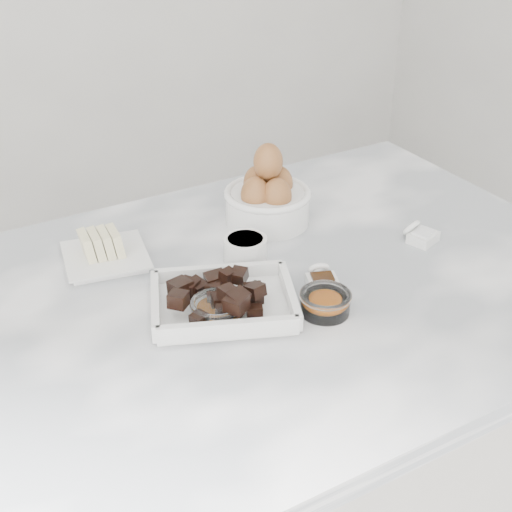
{
  "coord_description": "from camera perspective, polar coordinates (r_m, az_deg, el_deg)",
  "views": [
    {
      "loc": [
        -0.48,
        -0.84,
        1.58
      ],
      "look_at": [
        0.02,
        0.03,
        0.98
      ],
      "focal_mm": 50.0,
      "sensor_mm": 36.0,
      "label": 1
    }
  ],
  "objects": [
    {
      "name": "salt_spoon",
      "position": [
        1.32,
        13.0,
        1.68
      ],
      "size": [
        0.06,
        0.07,
        0.04
      ],
      "color": "white",
      "rests_on": "marble_slab"
    },
    {
      "name": "egg_bowl",
      "position": [
        1.34,
        0.91,
        4.71
      ],
      "size": [
        0.16,
        0.16,
        0.16
      ],
      "color": "white",
      "rests_on": "marble_slab"
    },
    {
      "name": "butter_plate",
      "position": [
        1.25,
        -12.1,
        0.37
      ],
      "size": [
        0.16,
        0.16,
        0.06
      ],
      "color": "white",
      "rests_on": "marble_slab"
    },
    {
      "name": "vanilla_spoon",
      "position": [
        1.17,
        5.25,
        -1.81
      ],
      "size": [
        0.06,
        0.07,
        0.04
      ],
      "color": "white",
      "rests_on": "marble_slab"
    },
    {
      "name": "chocolate_dish",
      "position": [
        1.1,
        -2.63,
        -3.37
      ],
      "size": [
        0.27,
        0.24,
        0.06
      ],
      "color": "white",
      "rests_on": "marble_slab"
    },
    {
      "name": "marble_slab",
      "position": [
        1.17,
        -0.12,
        -3.43
      ],
      "size": [
        1.2,
        0.8,
        0.04
      ],
      "primitive_type": "cube",
      "color": "white",
      "rests_on": "cabinet"
    },
    {
      "name": "zest_bowl",
      "position": [
        1.1,
        5.56,
        -3.66
      ],
      "size": [
        0.08,
        0.08,
        0.04
      ],
      "color": "white",
      "rests_on": "marble_slab"
    },
    {
      "name": "honey_bowl",
      "position": [
        1.08,
        -3.17,
        -4.36
      ],
      "size": [
        0.08,
        0.08,
        0.04
      ],
      "color": "white",
      "rests_on": "marble_slab"
    },
    {
      "name": "cabinet",
      "position": [
        1.49,
        -0.1,
        -18.61
      ],
      "size": [
        1.1,
        0.7,
        0.9
      ],
      "primitive_type": "cube",
      "color": "beige",
      "rests_on": "ground"
    },
    {
      "name": "sugar_ramekin",
      "position": [
        1.22,
        -0.86,
        0.6
      ],
      "size": [
        0.08,
        0.08,
        0.05
      ],
      "color": "white",
      "rests_on": "marble_slab"
    }
  ]
}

